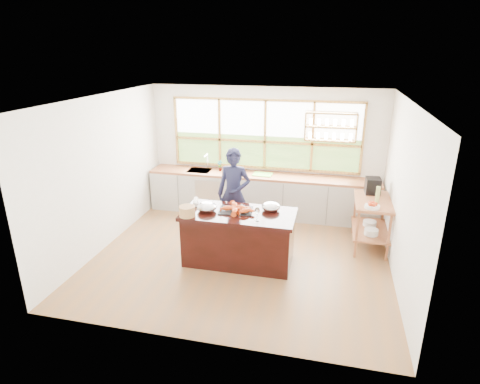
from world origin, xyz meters
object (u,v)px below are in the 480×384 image
(island, at_px, (239,237))
(cook, at_px, (234,194))
(espresso_machine, at_px, (373,186))
(wicker_basket, at_px, (187,211))

(island, bearing_deg, cook, 108.69)
(cook, bearing_deg, espresso_machine, 13.57)
(island, relative_size, cook, 1.07)
(island, bearing_deg, wicker_basket, -157.31)
(island, distance_m, cook, 1.07)
(island, xyz_separation_m, cook, (-0.32, 0.93, 0.41))
(cook, distance_m, wicker_basket, 1.34)
(espresso_machine, distance_m, wicker_basket, 3.46)
(island, height_order, wicker_basket, wicker_basket)
(island, relative_size, espresso_machine, 6.23)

